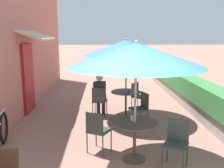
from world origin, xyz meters
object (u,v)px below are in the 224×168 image
patio_table_near (135,131)px  coffee_cup_near (132,118)px  coffee_cup_mid (129,91)px  cafe_chair_near_left (177,140)px  seated_patron_mid_right (100,93)px  patio_umbrella_near (136,55)px  cafe_chair_mid_left (138,94)px  patio_table_mid (126,98)px  cafe_chair_mid_back (141,106)px  cafe_chair_mid_right (99,99)px  cafe_chair_near_right (97,129)px  patio_umbrella_mid (126,48)px

patio_table_near → coffee_cup_near: (-0.04, 0.08, 0.23)m
patio_table_near → coffee_cup_mid: coffee_cup_mid is taller
cafe_chair_near_left → seated_patron_mid_right: seated_patron_mid_right is taller
patio_umbrella_near → coffee_cup_mid: (0.14, 2.41, -1.20)m
cafe_chair_mid_left → patio_table_mid: bearing=5.7°
seated_patron_mid_right → cafe_chair_mid_back: 1.40m
cafe_chair_near_left → cafe_chair_mid_right: bearing=-35.5°
coffee_cup_near → seated_patron_mid_right: seated_patron_mid_right is taller
cafe_chair_mid_left → cafe_chair_mid_right: (-1.20, -0.58, 0.00)m
cafe_chair_near_right → cafe_chair_mid_left: same height
cafe_chair_mid_right → seated_patron_mid_right: (0.02, 0.11, 0.17)m
cafe_chair_near_right → cafe_chair_mid_right: size_ratio=1.00×
patio_table_mid → cafe_chair_mid_left: 0.77m
patio_table_near → patio_umbrella_near: (0.00, 0.00, 1.43)m
cafe_chair_mid_left → cafe_chair_mid_back: same height
patio_umbrella_near → coffee_cup_near: patio_umbrella_near is taller
patio_umbrella_near → cafe_chair_mid_back: (0.40, 1.86, -1.49)m
patio_umbrella_mid → seated_patron_mid_right: bearing=167.2°
patio_table_mid → seated_patron_mid_right: size_ratio=0.68×
cafe_chair_mid_right → cafe_chair_mid_left: bearing=35.7°
coffee_cup_near → coffee_cup_mid: (0.18, 2.33, 0.00)m
cafe_chair_near_right → cafe_chair_mid_left: bearing=96.0°
patio_umbrella_near → cafe_chair_mid_right: bearing=104.9°
seated_patron_mid_right → cafe_chair_mid_back: bearing=-28.5°
cafe_chair_near_right → patio_table_mid: (0.78, 2.26, 0.06)m
patio_umbrella_mid → seated_patron_mid_right: 1.53m
patio_umbrella_near → patio_umbrella_mid: 2.56m
cafe_chair_near_right → coffee_cup_mid: (0.85, 2.11, 0.29)m
cafe_chair_near_right → cafe_chair_mid_back: size_ratio=1.00×
cafe_chair_mid_back → coffee_cup_near: bearing=146.1°
patio_table_mid → patio_table_near: bearing=-91.6°
patio_table_mid → cafe_chair_mid_back: 0.77m
cafe_chair_mid_right → patio_umbrella_mid: bearing=5.7°
cafe_chair_near_left → cafe_chair_near_right: size_ratio=1.00×
coffee_cup_near → cafe_chair_mid_right: 2.64m
patio_table_mid → cafe_chair_mid_right: size_ratio=0.98×
patio_table_near → cafe_chair_near_right: (-0.71, 0.30, -0.06)m
coffee_cup_mid → cafe_chair_near_left: bearing=-78.2°
patio_umbrella_near → coffee_cup_mid: bearing=86.7°
patio_table_near → patio_table_mid: 2.56m
coffee_cup_mid → cafe_chair_near_right: bearing=-111.9°
patio_table_near → cafe_chair_near_left: size_ratio=0.98×
cafe_chair_near_right → patio_umbrella_mid: patio_umbrella_mid is taller
patio_table_near → cafe_chair_near_right: bearing=156.9°
cafe_chair_mid_right → coffee_cup_mid: 0.91m
patio_table_mid → coffee_cup_mid: bearing=-63.9°
coffee_cup_near → coffee_cup_mid: 2.34m
coffee_cup_near → seated_patron_mid_right: 2.73m
cafe_chair_mid_left → coffee_cup_mid: bearing=15.1°
cafe_chair_near_left → seated_patron_mid_right: (-1.39, 3.03, 0.17)m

